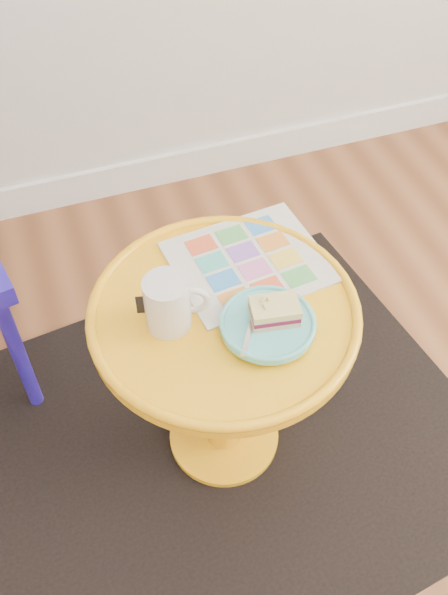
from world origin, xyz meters
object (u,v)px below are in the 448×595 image
object	(u,v)px
mug	(169,302)
plate	(268,324)
newspaper	(249,261)
side_table	(224,353)

from	to	relation	value
mug	plate	world-z (taller)	mug
newspaper	mug	world-z (taller)	mug
side_table	plate	xyz separation A→B (m)	(0.06, -0.08, 0.17)
mug	plate	size ratio (longest dim) A/B	0.68
mug	newspaper	bearing A→B (deg)	42.91
plate	side_table	bearing A→B (deg)	129.53
mug	plate	bearing A→B (deg)	-8.98
plate	newspaper	bearing A→B (deg)	80.26
newspaper	plate	bearing A→B (deg)	-105.55
side_table	plate	distance (m)	0.20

